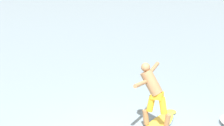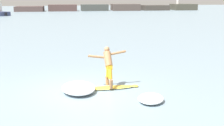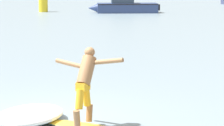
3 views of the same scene
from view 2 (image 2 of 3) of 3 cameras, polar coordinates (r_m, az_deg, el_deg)
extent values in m
plane|color=gray|center=(11.90, -5.28, -5.06)|extent=(200.00, 200.00, 0.00)
cube|color=#493A37|center=(73.51, -14.84, 9.56)|extent=(6.50, 4.75, 1.14)
cube|color=#493734|center=(73.41, -9.01, 9.94)|extent=(6.57, 3.70, 1.46)
cube|color=#3E413D|center=(74.05, -3.22, 10.09)|extent=(6.23, 3.33, 1.47)
cube|color=#493E3A|center=(75.41, 2.42, 10.16)|extent=(6.52, 4.94, 1.52)
cube|color=#3E3933|center=(77.46, 7.82, 10.00)|extent=(6.35, 4.35, 1.21)
cube|color=#403F34|center=(80.12, 12.89, 9.97)|extent=(5.65, 4.69, 1.45)
ellipsoid|color=yellow|center=(12.10, -0.53, -4.53)|extent=(2.05, 0.57, 0.08)
ellipsoid|color=yellow|center=(12.35, 4.18, -4.20)|extent=(0.29, 0.29, 0.06)
ellipsoid|color=#2870B2|center=(12.10, -0.53, -4.53)|extent=(2.06, 0.59, 0.03)
cone|color=black|center=(11.98, -4.43, -5.24)|extent=(0.05, 0.05, 0.14)
cone|color=black|center=(11.87, -3.65, -5.39)|extent=(0.05, 0.05, 0.14)
cone|color=black|center=(12.13, -3.86, -5.00)|extent=(0.05, 0.05, 0.14)
cylinder|color=#966A44|center=(12.28, -0.87, -3.23)|extent=(0.15, 0.18, 0.37)
cylinder|color=gold|center=(12.07, -0.72, -1.68)|extent=(0.17, 0.23, 0.41)
cylinder|color=#966A44|center=(11.79, -0.17, -3.88)|extent=(0.15, 0.18, 0.37)
cylinder|color=gold|center=(11.80, -0.33, -2.01)|extent=(0.17, 0.23, 0.41)
cube|color=gold|center=(11.88, -0.53, -0.75)|extent=(0.22, 0.28, 0.16)
cylinder|color=#966A44|center=(11.97, -0.74, 0.74)|extent=(0.33, 0.57, 0.64)
sphere|color=#966A44|center=(12.04, -0.94, 2.52)|extent=(0.21, 0.21, 0.21)
cylinder|color=#966A44|center=(11.93, -2.94, 1.17)|extent=(0.62, 0.15, 0.20)
cylinder|color=#966A44|center=(12.15, 1.14, 1.90)|extent=(0.62, 0.15, 0.19)
cube|color=black|center=(57.82, -18.86, 8.51)|extent=(0.46, 0.44, 0.52)
ellipsoid|color=white|center=(11.72, -6.16, -4.57)|extent=(1.27, 1.72, 0.30)
ellipsoid|color=white|center=(10.72, 7.11, -6.46)|extent=(1.25, 1.40, 0.22)
camera|label=1|loc=(9.85, -45.36, 11.48)|focal=60.00mm
camera|label=3|loc=(8.29, 58.58, 2.54)|focal=85.00mm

